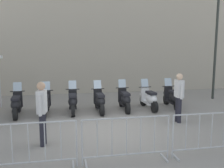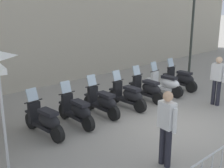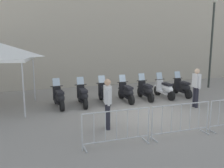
{
  "view_description": "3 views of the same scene",
  "coord_description": "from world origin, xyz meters",
  "views": [
    {
      "loc": [
        0.13,
        -7.85,
        2.64
      ],
      "look_at": [
        0.12,
        2.27,
        1.12
      ],
      "focal_mm": 39.97,
      "sensor_mm": 36.0,
      "label": 1
    },
    {
      "loc": [
        -5.79,
        -5.78,
        3.55
      ],
      "look_at": [
        -0.92,
        2.15,
        0.91
      ],
      "focal_mm": 46.91,
      "sensor_mm": 36.0,
      "label": 2
    },
    {
      "loc": [
        -2.77,
        -9.64,
        3.15
      ],
      "look_at": [
        -1.12,
        1.7,
        0.95
      ],
      "focal_mm": 40.89,
      "sensor_mm": 36.0,
      "label": 3
    }
  ],
  "objects": [
    {
      "name": "ground_plane",
      "position": [
        0.0,
        0.0,
        0.0
      ],
      "size": [
        120.0,
        120.0,
        0.0
      ],
      "primitive_type": "plane",
      "color": "gray"
    },
    {
      "name": "motorcycle_0",
      "position": [
        -3.5,
        1.39,
        0.45
      ],
      "size": [
        0.73,
        1.7,
        1.24
      ],
      "color": "black",
      "rests_on": "ground"
    },
    {
      "name": "motorcycle_1",
      "position": [
        -2.46,
        1.59,
        0.45
      ],
      "size": [
        0.64,
        1.72,
        1.24
      ],
      "color": "black",
      "rests_on": "ground"
    },
    {
      "name": "motorcycle_2",
      "position": [
        -1.44,
        1.87,
        0.45
      ],
      "size": [
        0.64,
        1.72,
        1.24
      ],
      "color": "black",
      "rests_on": "ground"
    },
    {
      "name": "motorcycle_3",
      "position": [
        -0.37,
        1.98,
        0.45
      ],
      "size": [
        0.69,
        1.71,
        1.24
      ],
      "color": "black",
      "rests_on": "ground"
    },
    {
      "name": "motorcycle_4",
      "position": [
        0.65,
        2.25,
        0.45
      ],
      "size": [
        0.64,
        1.72,
        1.24
      ],
      "color": "black",
      "rests_on": "ground"
    },
    {
      "name": "motorcycle_5",
      "position": [
        1.7,
        2.45,
        0.45
      ],
      "size": [
        0.73,
        1.7,
        1.24
      ],
      "color": "black",
      "rests_on": "ground"
    },
    {
      "name": "motorcycle_6",
      "position": [
        2.74,
        2.67,
        0.45
      ],
      "size": [
        0.63,
        1.72,
        1.24
      ],
      "color": "black",
      "rests_on": "ground"
    },
    {
      "name": "street_lamp",
      "position": [
        5.27,
        4.64,
        3.19
      ],
      "size": [
        0.36,
        0.36,
        5.22
      ],
      "color": "#2D332D",
      "rests_on": "ground"
    },
    {
      "name": "officer_near_row_end",
      "position": [
        2.46,
        0.65,
        0.98
      ],
      "size": [
        0.27,
        0.54,
        1.73
      ],
      "color": "#23232D",
      "rests_on": "ground"
    },
    {
      "name": "officer_mid_plaza",
      "position": [
        -1.73,
        -1.42,
        0.98
      ],
      "size": [
        0.24,
        0.55,
        1.73
      ],
      "color": "#23232D",
      "rests_on": "ground"
    }
  ]
}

